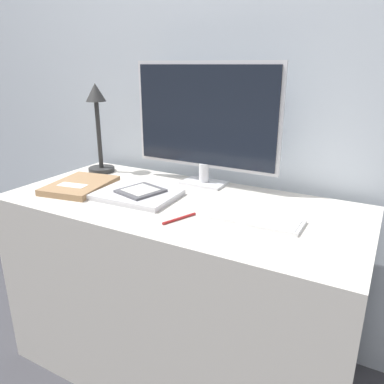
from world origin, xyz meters
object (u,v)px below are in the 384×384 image
ereader (141,191)px  notebook (80,185)px  monitor (205,120)px  keyboard (257,219)px  desk_lamp (98,120)px  pen (179,219)px  laptop (137,195)px

ereader → notebook: ereader is taller
ereader → notebook: 0.28m
monitor → ereader: monitor is taller
monitor → notebook: (-0.42, -0.30, -0.26)m
keyboard → ereader: (-0.47, 0.00, 0.02)m
desk_lamp → pen: 0.74m
notebook → monitor: bearing=35.2°
ereader → monitor: bearing=62.2°
keyboard → desk_lamp: 0.90m
monitor → desk_lamp: 0.52m
monitor → keyboard: monitor is taller
laptop → pen: size_ratio=2.44×
ereader → notebook: bearing=-173.2°
monitor → laptop: size_ratio=2.03×
ereader → keyboard: bearing=-0.6°
notebook → pen: bearing=-9.3°
keyboard → desk_lamp: (-0.84, 0.21, 0.24)m
pen → monitor: bearing=105.3°
monitor → ereader: (-0.14, -0.26, -0.25)m
desk_lamp → ereader: bearing=-28.3°
monitor → desk_lamp: (-0.52, -0.06, -0.03)m
keyboard → desk_lamp: desk_lamp is taller
pen → keyboard: bearing=26.8°
laptop → ereader: (0.01, 0.01, 0.02)m
keyboard → ereader: bearing=179.4°
laptop → notebook: size_ratio=1.00×
monitor → notebook: bearing=-144.8°
notebook → keyboard: bearing=2.2°
monitor → pen: 0.48m
notebook → pen: (0.52, -0.09, -0.01)m
ereader → desk_lamp: desk_lamp is taller
monitor → keyboard: 0.50m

